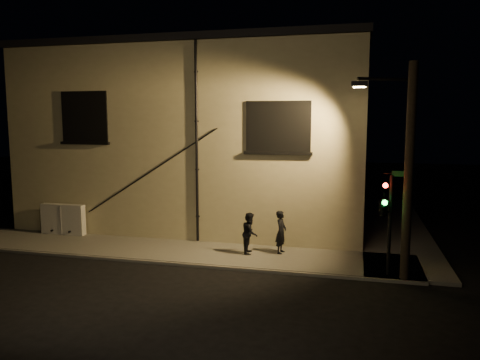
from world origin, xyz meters
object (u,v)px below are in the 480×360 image
(pedestrian_a, at_px, (281,232))
(pedestrian_b, at_px, (250,233))
(streetlamp_pole, at_px, (406,167))
(utility_cabinet, at_px, (63,219))
(traffic_signal, at_px, (384,206))

(pedestrian_a, bearing_deg, pedestrian_b, 113.42)
(streetlamp_pole, bearing_deg, utility_cabinet, 170.09)
(pedestrian_a, relative_size, traffic_signal, 0.48)
(pedestrian_a, relative_size, pedestrian_b, 1.04)
(utility_cabinet, xyz_separation_m, pedestrian_b, (8.88, -0.96, 0.11))
(utility_cabinet, relative_size, pedestrian_a, 1.25)
(pedestrian_b, bearing_deg, utility_cabinet, 77.81)
(streetlamp_pole, bearing_deg, pedestrian_a, 156.51)
(pedestrian_b, bearing_deg, pedestrian_a, -80.68)
(pedestrian_a, bearing_deg, traffic_signal, -108.24)
(pedestrian_a, bearing_deg, utility_cabinet, 94.42)
(utility_cabinet, relative_size, traffic_signal, 0.60)
(pedestrian_b, distance_m, traffic_signal, 5.29)
(utility_cabinet, xyz_separation_m, streetlamp_pole, (14.31, -2.50, 2.95))
(utility_cabinet, distance_m, traffic_signal, 14.02)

